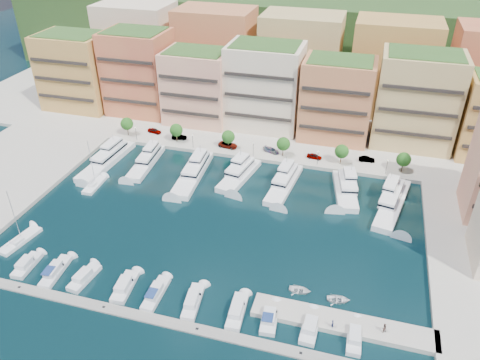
# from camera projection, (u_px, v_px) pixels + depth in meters

# --- Properties ---
(ground) EXTENTS (400.00, 400.00, 0.00)m
(ground) POSITION_uv_depth(u_px,v_px,m) (219.00, 223.00, 106.47)
(ground) COLOR black
(ground) RESTS_ON ground
(north_quay) EXTENTS (220.00, 64.00, 2.00)m
(north_quay) POSITION_uv_depth(u_px,v_px,m) (276.00, 116.00, 157.14)
(north_quay) COLOR #9E998E
(north_quay) RESTS_ON ground
(hillside) EXTENTS (240.00, 40.00, 58.00)m
(hillside) POSITION_uv_depth(u_px,v_px,m) (300.00, 71.00, 196.36)
(hillside) COLOR #1A3817
(hillside) RESTS_ON ground
(south_pontoon) EXTENTS (72.00, 2.20, 0.35)m
(south_pontoon) POSITION_uv_depth(u_px,v_px,m) (149.00, 319.00, 82.65)
(south_pontoon) COLOR gray
(south_pontoon) RESTS_ON ground
(finger_pier) EXTENTS (32.00, 5.00, 2.00)m
(finger_pier) POSITION_uv_depth(u_px,v_px,m) (342.00, 325.00, 81.46)
(finger_pier) COLOR #9E998E
(finger_pier) RESTS_ON ground
(apartment_0) EXTENTS (22.00, 16.50, 24.80)m
(apartment_0) POSITION_uv_depth(u_px,v_px,m) (77.00, 71.00, 155.77)
(apartment_0) COLOR #C38F47
(apartment_0) RESTS_ON north_quay
(apartment_1) EXTENTS (20.00, 16.50, 26.80)m
(apartment_1) POSITION_uv_depth(u_px,v_px,m) (139.00, 72.00, 151.73)
(apartment_1) COLOR #CA7843
(apartment_1) RESTS_ON north_quay
(apartment_2) EXTENTS (20.00, 15.50, 22.80)m
(apartment_2) POSITION_uv_depth(u_px,v_px,m) (198.00, 87.00, 146.22)
(apartment_2) COLOR #E6AA80
(apartment_2) RESTS_ON north_quay
(apartment_3) EXTENTS (22.00, 16.50, 25.80)m
(apartment_3) POSITION_uv_depth(u_px,v_px,m) (265.00, 86.00, 142.15)
(apartment_3) COLOR beige
(apartment_3) RESTS_ON north_quay
(apartment_4) EXTENTS (20.00, 15.50, 23.80)m
(apartment_4) POSITION_uv_depth(u_px,v_px,m) (337.00, 99.00, 135.89)
(apartment_4) COLOR #B76F44
(apartment_4) RESTS_ON north_quay
(apartment_5) EXTENTS (22.00, 16.50, 26.80)m
(apartment_5) POSITION_uv_depth(u_px,v_px,m) (417.00, 100.00, 131.58)
(apartment_5) COLOR tan
(apartment_5) RESTS_ON north_quay
(backblock_0) EXTENTS (26.00, 18.00, 30.00)m
(backblock_0) POSITION_uv_depth(u_px,v_px,m) (138.00, 46.00, 171.40)
(backblock_0) COLOR beige
(backblock_0) RESTS_ON north_quay
(backblock_1) EXTENTS (26.00, 18.00, 30.00)m
(backblock_1) POSITION_uv_depth(u_px,v_px,m) (216.00, 53.00, 164.37)
(backblock_1) COLOR #B76F44
(backblock_1) RESTS_ON north_quay
(backblock_2) EXTENTS (26.00, 18.00, 30.00)m
(backblock_2) POSITION_uv_depth(u_px,v_px,m) (300.00, 60.00, 157.35)
(backblock_2) COLOR tan
(backblock_2) RESTS_ON north_quay
(backblock_3) EXTENTS (26.00, 18.00, 30.00)m
(backblock_3) POSITION_uv_depth(u_px,v_px,m) (393.00, 68.00, 150.32)
(backblock_3) COLOR #C38F47
(backblock_3) RESTS_ON north_quay
(tree_0) EXTENTS (3.80, 3.80, 5.65)m
(tree_0) POSITION_uv_depth(u_px,v_px,m) (127.00, 124.00, 140.72)
(tree_0) COLOR #473323
(tree_0) RESTS_ON north_quay
(tree_1) EXTENTS (3.80, 3.80, 5.65)m
(tree_1) POSITION_uv_depth(u_px,v_px,m) (176.00, 130.00, 136.97)
(tree_1) COLOR #473323
(tree_1) RESTS_ON north_quay
(tree_2) EXTENTS (3.80, 3.80, 5.65)m
(tree_2) POSITION_uv_depth(u_px,v_px,m) (228.00, 137.00, 133.22)
(tree_2) COLOR #473323
(tree_2) RESTS_ON north_quay
(tree_3) EXTENTS (3.80, 3.80, 5.65)m
(tree_3) POSITION_uv_depth(u_px,v_px,m) (283.00, 144.00, 129.47)
(tree_3) COLOR #473323
(tree_3) RESTS_ON north_quay
(tree_4) EXTENTS (3.80, 3.80, 5.65)m
(tree_4) POSITION_uv_depth(u_px,v_px,m) (342.00, 151.00, 125.73)
(tree_4) COLOR #473323
(tree_4) RESTS_ON north_quay
(tree_5) EXTENTS (3.80, 3.80, 5.65)m
(tree_5) POSITION_uv_depth(u_px,v_px,m) (404.00, 159.00, 121.98)
(tree_5) COLOR #473323
(tree_5) RESTS_ON north_quay
(lamppost_0) EXTENTS (0.30, 0.30, 4.20)m
(lamppost_0) POSITION_uv_depth(u_px,v_px,m) (136.00, 131.00, 138.38)
(lamppost_0) COLOR black
(lamppost_0) RESTS_ON north_quay
(lamppost_1) EXTENTS (0.30, 0.30, 4.20)m
(lamppost_1) POSITION_uv_depth(u_px,v_px,m) (193.00, 139.00, 134.17)
(lamppost_1) COLOR black
(lamppost_1) RESTS_ON north_quay
(lamppost_2) EXTENTS (0.30, 0.30, 4.20)m
(lamppost_2) POSITION_uv_depth(u_px,v_px,m) (253.00, 147.00, 129.95)
(lamppost_2) COLOR black
(lamppost_2) RESTS_ON north_quay
(lamppost_3) EXTENTS (0.30, 0.30, 4.20)m
(lamppost_3) POSITION_uv_depth(u_px,v_px,m) (318.00, 155.00, 125.74)
(lamppost_3) COLOR black
(lamppost_3) RESTS_ON north_quay
(lamppost_4) EXTENTS (0.30, 0.30, 4.20)m
(lamppost_4) POSITION_uv_depth(u_px,v_px,m) (387.00, 165.00, 121.52)
(lamppost_4) COLOR black
(lamppost_4) RESTS_ON north_quay
(yacht_0) EXTENTS (6.09, 23.45, 7.30)m
(yacht_0) POSITION_uv_depth(u_px,v_px,m) (108.00, 158.00, 129.83)
(yacht_0) COLOR white
(yacht_0) RESTS_ON ground
(yacht_1) EXTENTS (5.61, 19.22, 7.30)m
(yacht_1) POSITION_uv_depth(u_px,v_px,m) (147.00, 161.00, 128.89)
(yacht_1) COLOR white
(yacht_1) RESTS_ON ground
(yacht_2) EXTENTS (6.31, 23.27, 7.30)m
(yacht_2) POSITION_uv_depth(u_px,v_px,m) (194.00, 171.00, 123.95)
(yacht_2) COLOR white
(yacht_2) RESTS_ON ground
(yacht_3) EXTENTS (7.94, 18.33, 7.30)m
(yacht_3) POSITION_uv_depth(u_px,v_px,m) (240.00, 173.00, 123.11)
(yacht_3) COLOR white
(yacht_3) RESTS_ON ground
(yacht_4) EXTENTS (6.62, 20.35, 7.30)m
(yacht_4) POSITION_uv_depth(u_px,v_px,m) (285.00, 182.00, 119.43)
(yacht_4) COLOR white
(yacht_4) RESTS_ON ground
(yacht_5) EXTENTS (7.99, 17.91, 7.30)m
(yacht_5) POSITION_uv_depth(u_px,v_px,m) (345.00, 188.00, 116.84)
(yacht_5) COLOR white
(yacht_5) RESTS_ON ground
(yacht_6) EXTENTS (8.89, 23.48, 7.30)m
(yacht_6) POSITION_uv_depth(u_px,v_px,m) (393.00, 201.00, 112.03)
(yacht_6) COLOR white
(yacht_6) RESTS_ON ground
(cruiser_0) EXTENTS (3.11, 7.50, 2.55)m
(cruiser_0) POSITION_uv_depth(u_px,v_px,m) (27.00, 265.00, 93.68)
(cruiser_0) COLOR silver
(cruiser_0) RESTS_ON ground
(cruiser_1) EXTENTS (3.34, 9.34, 2.66)m
(cruiser_1) POSITION_uv_depth(u_px,v_px,m) (55.00, 272.00, 92.08)
(cruiser_1) COLOR silver
(cruiser_1) RESTS_ON ground
(cruiser_2) EXTENTS (3.46, 7.90, 2.55)m
(cruiser_2) POSITION_uv_depth(u_px,v_px,m) (84.00, 278.00, 90.63)
(cruiser_2) COLOR silver
(cruiser_2) RESTS_ON ground
(cruiser_3) EXTENTS (3.60, 8.38, 2.55)m
(cruiser_3) POSITION_uv_depth(u_px,v_px,m) (125.00, 287.00, 88.57)
(cruiser_3) COLOR silver
(cruiser_3) RESTS_ON ground
(cruiser_4) EXTENTS (2.61, 8.82, 2.66)m
(cruiser_4) POSITION_uv_depth(u_px,v_px,m) (156.00, 294.00, 87.04)
(cruiser_4) COLOR silver
(cruiser_4) RESTS_ON ground
(cruiser_5) EXTENTS (3.50, 8.92, 2.55)m
(cruiser_5) POSITION_uv_depth(u_px,v_px,m) (193.00, 302.00, 85.33)
(cruiser_5) COLOR silver
(cruiser_5) RESTS_ON ground
(cruiser_6) EXTENTS (3.20, 8.67, 2.55)m
(cruiser_6) POSITION_uv_depth(u_px,v_px,m) (237.00, 311.00, 83.37)
(cruiser_6) COLOR silver
(cruiser_6) RESTS_ON ground
(cruiser_7) EXTENTS (3.35, 7.36, 2.66)m
(cruiser_7) POSITION_uv_depth(u_px,v_px,m) (269.00, 319.00, 81.97)
(cruiser_7) COLOR silver
(cruiser_7) RESTS_ON ground
(cruiser_8) EXTENTS (2.92, 7.55, 2.55)m
(cruiser_8) POSITION_uv_depth(u_px,v_px,m) (310.00, 328.00, 80.31)
(cruiser_8) COLOR silver
(cruiser_8) RESTS_ON ground
(cruiser_9) EXTENTS (2.57, 7.56, 2.55)m
(cruiser_9) POSITION_uv_depth(u_px,v_px,m) (354.00, 337.00, 78.57)
(cruiser_9) COLOR silver
(cruiser_9) RESTS_ON ground
(sailboat_0) EXTENTS (4.38, 10.29, 13.20)m
(sailboat_0) POSITION_uv_depth(u_px,v_px,m) (20.00, 241.00, 100.55)
(sailboat_0) COLOR white
(sailboat_0) RESTS_ON ground
(sailboat_2) EXTENTS (3.03, 8.54, 13.20)m
(sailboat_2) POSITION_uv_depth(u_px,v_px,m) (95.00, 185.00, 119.51)
(sailboat_2) COLOR white
(sailboat_2) RESTS_ON ground
(tender_2) EXTENTS (4.62, 3.59, 0.88)m
(tender_2) POSITION_uv_depth(u_px,v_px,m) (338.00, 299.00, 85.98)
(tender_2) COLOR white
(tender_2) RESTS_ON ground
(tender_0) EXTENTS (4.24, 3.08, 0.86)m
(tender_0) POSITION_uv_depth(u_px,v_px,m) (300.00, 290.00, 88.00)
(tender_0) COLOR white
(tender_0) RESTS_ON ground
(car_0) EXTENTS (4.53, 2.43, 1.47)m
(car_0) POSITION_uv_depth(u_px,v_px,m) (154.00, 131.00, 143.52)
(car_0) COLOR gray
(car_0) RESTS_ON north_quay
(car_1) EXTENTS (4.72, 2.63, 1.47)m
(car_1) POSITION_uv_depth(u_px,v_px,m) (179.00, 137.00, 139.85)
(car_1) COLOR gray
(car_1) RESTS_ON north_quay
(car_2) EXTENTS (5.78, 3.12, 1.54)m
(car_2) POSITION_uv_depth(u_px,v_px,m) (228.00, 145.00, 135.47)
(car_2) COLOR gray
(car_2) RESTS_ON north_quay
(car_3) EXTENTS (5.04, 3.35, 1.36)m
(car_3) POSITION_uv_depth(u_px,v_px,m) (271.00, 150.00, 132.87)
(car_3) COLOR gray
(car_3) RESTS_ON north_quay
(car_4) EXTENTS (4.33, 2.21, 1.41)m
(car_4) POSITION_uv_depth(u_px,v_px,m) (314.00, 156.00, 129.78)
(car_4) COLOR gray
(car_4) RESTS_ON north_quay
(car_5) EXTENTS (4.40, 1.75, 1.42)m
(car_5) POSITION_uv_depth(u_px,v_px,m) (367.00, 159.00, 128.35)
(car_5) COLOR gray
(car_5) RESTS_ON north_quay
(person_0) EXTENTS (0.58, 0.72, 1.72)m
(person_0) POSITION_uv_depth(u_px,v_px,m) (333.00, 324.00, 79.33)
(person_0) COLOR #282E51
(person_0) RESTS_ON finger_pier
(person_1) EXTENTS (1.14, 1.05, 1.87)m
(person_1) POSITION_uv_depth(u_px,v_px,m) (384.00, 328.00, 78.49)
(person_1) COLOR #47302A
(person_1) RESTS_ON finger_pier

